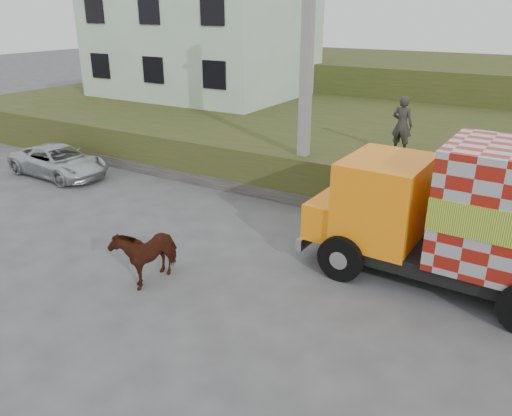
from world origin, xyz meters
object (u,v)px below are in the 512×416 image
Objects in this scene: suv at (59,161)px; pedestrian at (402,125)px; cargo_truck at (502,223)px; cow at (146,252)px; utility_pole at (306,71)px.

suv is 12.18m from pedestrian.
cargo_truck is 6.12m from pedestrian.
utility_pole is at bearing 84.27° from cow.
pedestrian is (11.29, 4.20, 1.84)m from suv.
suv is (-8.02, 4.02, -0.11)m from cow.
pedestrian is at bearing -67.47° from suv.
cow is 8.97m from suv.
cow is (-6.81, -3.29, -1.02)m from cargo_truck.
suv is at bearing 179.10° from cargo_truck.
pedestrian is at bearing 127.57° from cargo_truck.
utility_pole reaches higher than cow.
cargo_truck is 1.86× the size of suv.
utility_pole reaches higher than suv.
utility_pole is at bearing 42.72° from pedestrian.
pedestrian reaches higher than cargo_truck.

